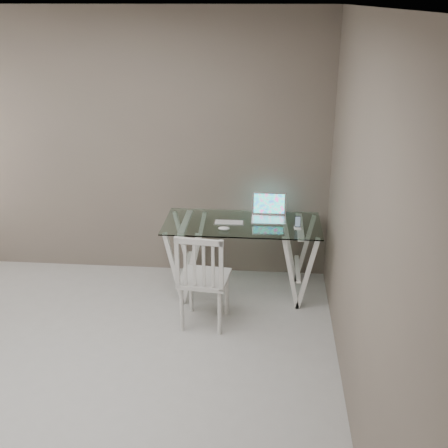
% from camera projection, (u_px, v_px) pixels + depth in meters
% --- Properties ---
extents(room, '(4.50, 4.52, 2.71)m').
position_uv_depth(room, '(34.00, 177.00, 3.48)').
color(room, '#A9A7A2').
rests_on(room, ground).
extents(desk, '(1.50, 0.70, 0.75)m').
position_uv_depth(desk, '(242.00, 257.00, 5.52)').
color(desk, silver).
rests_on(desk, ground).
extents(chair, '(0.46, 0.46, 0.92)m').
position_uv_depth(chair, '(202.00, 277.00, 4.87)').
color(chair, silver).
rests_on(chair, ground).
extents(laptop, '(0.33, 0.31, 0.23)m').
position_uv_depth(laptop, '(269.00, 213.00, 5.48)').
color(laptop, silver).
rests_on(laptop, desk).
extents(keyboard, '(0.29, 0.12, 0.01)m').
position_uv_depth(keyboard, '(229.00, 222.00, 5.38)').
color(keyboard, silver).
rests_on(keyboard, desk).
extents(mouse, '(0.11, 0.06, 0.03)m').
position_uv_depth(mouse, '(224.00, 228.00, 5.21)').
color(mouse, silver).
rests_on(mouse, desk).
extents(phone_dock, '(0.07, 0.07, 0.12)m').
position_uv_depth(phone_dock, '(298.00, 225.00, 5.24)').
color(phone_dock, white).
rests_on(phone_dock, desk).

